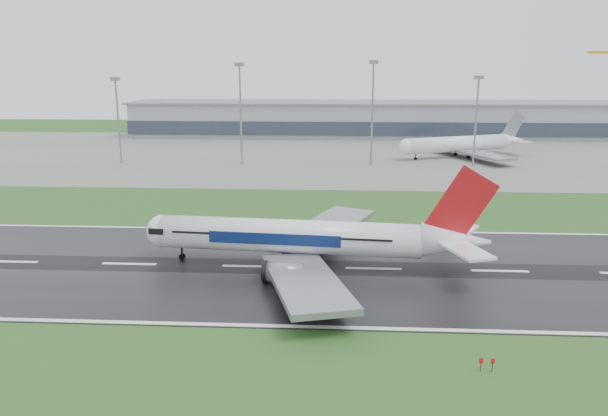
{
  "coord_description": "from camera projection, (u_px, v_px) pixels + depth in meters",
  "views": [
    {
      "loc": [
        -26.29,
        -87.58,
        31.62
      ],
      "look_at": [
        -31.86,
        12.0,
        7.0
      ],
      "focal_mm": 33.9,
      "sensor_mm": 36.0,
      "label": 1
    }
  ],
  "objects": [
    {
      "name": "ground",
      "position": [
        500.0,
        271.0,
        91.04
      ],
      "size": [
        520.0,
        520.0,
        0.0
      ],
      "primitive_type": "plane",
      "color": "#224D1C",
      "rests_on": "ground"
    },
    {
      "name": "runway",
      "position": [
        500.0,
        271.0,
        91.03
      ],
      "size": [
        400.0,
        45.0,
        0.1
      ],
      "primitive_type": "cube",
      "color": "black",
      "rests_on": "ground"
    },
    {
      "name": "apron",
      "position": [
        407.0,
        154.0,
        212.2
      ],
      "size": [
        400.0,
        130.0,
        0.08
      ],
      "primitive_type": "cube",
      "color": "slate",
      "rests_on": "ground"
    },
    {
      "name": "terminal",
      "position": [
        392.0,
        120.0,
        268.57
      ],
      "size": [
        240.0,
        36.0,
        15.0
      ],
      "primitive_type": "cube",
      "color": "gray",
      "rests_on": "ground"
    },
    {
      "name": "main_airliner",
      "position": [
        312.0,
        217.0,
        91.46
      ],
      "size": [
        60.04,
        57.64,
        16.41
      ],
      "primitive_type": null,
      "rotation": [
        0.0,
        0.0,
        -0.09
      ],
      "color": "white",
      "rests_on": "runway"
    },
    {
      "name": "parked_airliner",
      "position": [
        462.0,
        136.0,
        203.91
      ],
      "size": [
        67.88,
        66.0,
        15.44
      ],
      "primitive_type": null,
      "rotation": [
        0.0,
        0.0,
        0.41
      ],
      "color": "white",
      "rests_on": "apron"
    },
    {
      "name": "floodmast_0",
      "position": [
        118.0,
        123.0,
        190.07
      ],
      "size": [
        0.64,
        0.64,
        27.14
      ],
      "primitive_type": "cylinder",
      "color": "gray",
      "rests_on": "ground"
    },
    {
      "name": "floodmast_1",
      "position": [
        241.0,
        116.0,
        187.3
      ],
      "size": [
        0.64,
        0.64,
        31.72
      ],
      "primitive_type": "cylinder",
      "color": "gray",
      "rests_on": "ground"
    },
    {
      "name": "floodmast_2",
      "position": [
        372.0,
        116.0,
        184.89
      ],
      "size": [
        0.64,
        0.64,
        32.45
      ],
      "primitive_type": "cylinder",
      "color": "gray",
      "rests_on": "ground"
    },
    {
      "name": "floodmast_3",
      "position": [
        476.0,
        124.0,
        183.66
      ],
      "size": [
        0.64,
        0.64,
        27.73
      ],
      "primitive_type": "cylinder",
      "color": "gray",
      "rests_on": "ground"
    }
  ]
}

